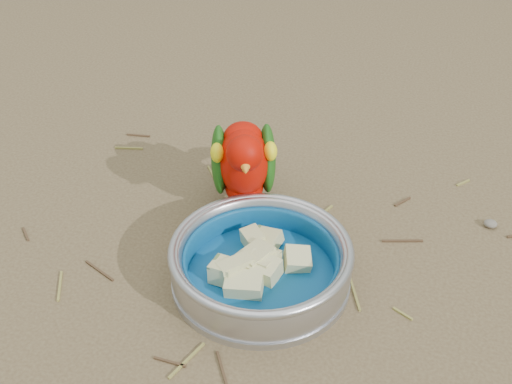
% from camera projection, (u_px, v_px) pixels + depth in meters
% --- Properties ---
extents(ground, '(60.00, 60.00, 0.00)m').
position_uv_depth(ground, '(264.00, 343.00, 0.86)').
color(ground, brown).
extents(food_bowl, '(0.24, 0.24, 0.02)m').
position_uv_depth(food_bowl, '(261.00, 278.00, 0.94)').
color(food_bowl, '#B2B2BA').
rests_on(food_bowl, ground).
extents(bowl_wall, '(0.24, 0.24, 0.04)m').
position_uv_depth(bowl_wall, '(261.00, 261.00, 0.92)').
color(bowl_wall, '#B2B2BA').
rests_on(bowl_wall, food_bowl).
extents(fruit_wedges, '(0.14, 0.14, 0.03)m').
position_uv_depth(fruit_wedges, '(261.00, 265.00, 0.92)').
color(fruit_wedges, beige).
rests_on(fruit_wedges, food_bowl).
extents(lory_parrot, '(0.15, 0.21, 0.16)m').
position_uv_depth(lory_parrot, '(244.00, 170.00, 1.01)').
color(lory_parrot, '#B10B01').
rests_on(lory_parrot, ground).
extents(ground_debris, '(0.90, 0.80, 0.01)m').
position_uv_depth(ground_debris, '(275.00, 323.00, 0.88)').
color(ground_debris, olive).
rests_on(ground_debris, ground).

